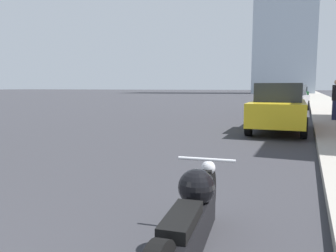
{
  "coord_description": "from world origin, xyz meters",
  "views": [
    {
      "loc": [
        4.17,
        0.65,
        1.56
      ],
      "look_at": [
        1.72,
        6.46,
        0.82
      ],
      "focal_mm": 35.0,
      "sensor_mm": 36.0,
      "label": 1
    }
  ],
  "objects": [
    {
      "name": "pedestrian",
      "position": [
        5.39,
        16.62,
        1.06
      ],
      "size": [
        0.36,
        0.25,
        1.76
      ],
      "color": "#1E2347",
      "rests_on": "sidewalk"
    },
    {
      "name": "parked_car_silver",
      "position": [
        3.26,
        23.79,
        0.87
      ],
      "size": [
        2.3,
        4.26,
        1.75
      ],
      "rotation": [
        0.0,
        0.0,
        -0.1
      ],
      "color": "#BCBCC1",
      "rests_on": "ground_plane"
    },
    {
      "name": "parked_car_white",
      "position": [
        3.3,
        35.54,
        0.85
      ],
      "size": [
        1.9,
        4.42,
        1.71
      ],
      "rotation": [
        0.0,
        0.0,
        0.04
      ],
      "color": "silver",
      "rests_on": "ground_plane"
    },
    {
      "name": "parked_car_yellow",
      "position": [
        3.29,
        12.78,
        0.85
      ],
      "size": [
        1.95,
        4.51,
        1.7
      ],
      "rotation": [
        0.0,
        0.0,
        0.03
      ],
      "color": "gold",
      "rests_on": "ground_plane"
    },
    {
      "name": "motorcycle",
      "position": [
        3.3,
        3.23,
        0.41
      ],
      "size": [
        0.62,
        2.49,
        0.82
      ],
      "rotation": [
        0.0,
        0.0,
        0.11
      ],
      "color": "black",
      "rests_on": "ground_plane"
    },
    {
      "name": "parked_car_green",
      "position": [
        3.47,
        46.07,
        0.84
      ],
      "size": [
        2.02,
        3.97,
        1.64
      ],
      "rotation": [
        0.0,
        0.0,
        0.06
      ],
      "color": "#1E6B33",
      "rests_on": "ground_plane"
    },
    {
      "name": "sidewalk",
      "position": [
        5.97,
        40.0,
        0.07
      ],
      "size": [
        2.97,
        240.0,
        0.15
      ],
      "color": "#9E998E",
      "rests_on": "ground_plane"
    }
  ]
}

